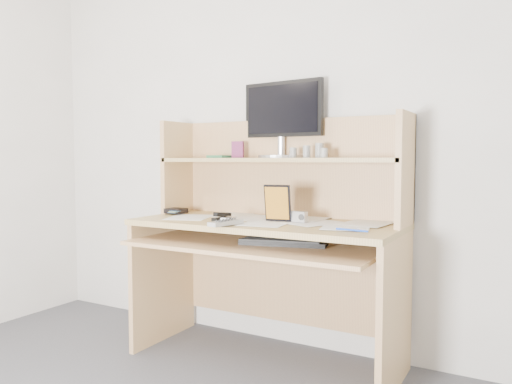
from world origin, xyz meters
The scene contains 19 objects.
back_wall centered at (0.00, 1.80, 1.25)m, with size 3.60×0.04×2.50m, color silver.
desk centered at (0.00, 1.56, 0.69)m, with size 1.40×0.70×1.30m.
paper_clutter centered at (0.00, 1.48, 0.75)m, with size 1.32×0.54×0.01m, color white.
keyboard centered at (0.15, 1.41, 0.66)m, with size 0.45×0.25×0.03m.
tv_remote centered at (-0.07, 1.22, 0.77)m, with size 0.06×0.20×0.02m, color gray.
flip_phone centered at (-0.14, 1.35, 0.77)m, with size 0.05×0.10×0.02m, color silver.
stapler centered at (-0.21, 1.39, 0.78)m, with size 0.03×0.13×0.04m, color black.
wallet centered at (-0.62, 1.52, 0.77)m, with size 0.11×0.09×0.03m, color black.
sticky_note_pad centered at (-0.24, 1.44, 0.75)m, with size 0.07×0.07×0.01m, color #F9F641.
digital_camera centered at (0.19, 1.50, 0.78)m, with size 0.09×0.03×0.05m, color #B6B6B8.
game_case centered at (0.09, 1.46, 0.85)m, with size 0.13×0.01×0.19m, color black.
blue_pen centered at (0.53, 1.32, 0.76)m, with size 0.01×0.01×0.15m, color blue.
card_box centered at (-0.29, 1.68, 1.13)m, with size 0.07×0.02×0.10m, color #A02515.
shelf_book centered at (-0.40, 1.68, 1.09)m, with size 0.11×0.16×0.02m, color #338156.
chip_stack_a centered at (0.08, 1.65, 1.11)m, with size 0.04×0.04×0.06m, color black.
chip_stack_b centered at (0.16, 1.64, 1.11)m, with size 0.04×0.04×0.07m, color silver.
chip_stack_c centered at (0.27, 1.63, 1.11)m, with size 0.04×0.04×0.05m, color black.
chip_stack_d centered at (0.23, 1.66, 1.12)m, with size 0.04×0.04×0.08m, color white.
monitor centered at (-0.03, 1.74, 1.31)m, with size 0.50×0.25×0.43m.
Camera 1 is at (1.23, -0.80, 1.07)m, focal length 35.00 mm.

